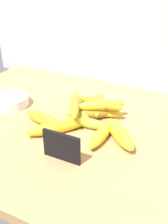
# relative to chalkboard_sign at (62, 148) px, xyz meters

# --- Properties ---
(counter_top) EXTENTS (1.10, 0.76, 0.03)m
(counter_top) POSITION_rel_chalkboard_sign_xyz_m (-0.04, 0.17, -0.05)
(counter_top) COLOR #AE804F
(counter_top) RESTS_ON ground
(back_wall) EXTENTS (1.30, 0.02, 0.70)m
(back_wall) POSITION_rel_chalkboard_sign_xyz_m (-0.04, 0.56, 0.28)
(back_wall) COLOR silver
(back_wall) RESTS_ON ground
(chalkboard_sign) EXTENTS (0.11, 0.02, 0.08)m
(chalkboard_sign) POSITION_rel_chalkboard_sign_xyz_m (0.00, 0.00, 0.00)
(chalkboard_sign) COLOR black
(chalkboard_sign) RESTS_ON counter_top
(fruit_bowl) EXTENTS (0.13, 0.13, 0.04)m
(fruit_bowl) POSITION_rel_chalkboard_sign_xyz_m (-0.33, 0.19, -0.02)
(fruit_bowl) COLOR silver
(fruit_bowl) RESTS_ON counter_top
(banana_0) EXTENTS (0.16, 0.14, 0.04)m
(banana_0) POSITION_rel_chalkboard_sign_xyz_m (-0.06, 0.22, -0.02)
(banana_0) COLOR gold
(banana_0) RESTS_ON counter_top
(banana_1) EXTENTS (0.04, 0.15, 0.04)m
(banana_1) POSITION_rel_chalkboard_sign_xyz_m (0.06, 0.13, -0.02)
(banana_1) COLOR yellow
(banana_1) RESTS_ON counter_top
(banana_2) EXTENTS (0.15, 0.13, 0.04)m
(banana_2) POSITION_rel_chalkboard_sign_xyz_m (-0.03, 0.23, -0.02)
(banana_2) COLOR #BB8529
(banana_2) RESTS_ON counter_top
(banana_3) EXTENTS (0.17, 0.04, 0.03)m
(banana_3) POSITION_rel_chalkboard_sign_xyz_m (-0.00, 0.18, -0.02)
(banana_3) COLOR #94BA2E
(banana_3) RESTS_ON counter_top
(banana_4) EXTENTS (0.15, 0.15, 0.04)m
(banana_4) POSITION_rel_chalkboard_sign_xyz_m (0.11, 0.15, -0.02)
(banana_4) COLOR yellow
(banana_4) RESTS_ON counter_top
(banana_5) EXTENTS (0.17, 0.07, 0.03)m
(banana_5) POSITION_rel_chalkboard_sign_xyz_m (-0.01, 0.26, -0.02)
(banana_5) COLOR yellow
(banana_5) RESTS_ON counter_top
(banana_6) EXTENTS (0.17, 0.07, 0.04)m
(banana_6) POSITION_rel_chalkboard_sign_xyz_m (-0.14, 0.13, -0.02)
(banana_6) COLOR gold
(banana_6) RESTS_ON counter_top
(banana_7) EXTENTS (0.10, 0.17, 0.04)m
(banana_7) POSITION_rel_chalkboard_sign_xyz_m (-0.03, 0.29, -0.02)
(banana_7) COLOR #A27C20
(banana_7) RESTS_ON counter_top
(banana_8) EXTENTS (0.16, 0.18, 0.04)m
(banana_8) POSITION_rel_chalkboard_sign_xyz_m (-0.08, 0.11, -0.02)
(banana_8) COLOR yellow
(banana_8) RESTS_ON counter_top
(banana_9) EXTENTS (0.15, 0.12, 0.03)m
(banana_9) POSITION_rel_chalkboard_sign_xyz_m (0.00, 0.25, 0.01)
(banana_9) COLOR yellow
(banana_9) RESTS_ON banana_5
(banana_10) EXTENTS (0.12, 0.19, 0.03)m
(banana_10) POSITION_rel_chalkboard_sign_xyz_m (-0.08, 0.21, 0.01)
(banana_10) COLOR #BE8526
(banana_10) RESTS_ON banana_0
(banana_11) EXTENTS (0.16, 0.04, 0.03)m
(banana_11) POSITION_rel_chalkboard_sign_xyz_m (-0.00, 0.26, 0.01)
(banana_11) COLOR #B59019
(banana_11) RESTS_ON banana_5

